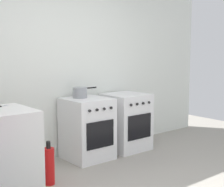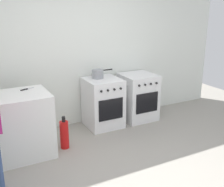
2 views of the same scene
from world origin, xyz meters
The scene contains 8 objects.
ground_plane centered at (0.00, 0.00, 0.00)m, with size 8.00×8.00×0.00m, color gray.
back_wall centered at (0.00, 1.95, 1.30)m, with size 6.00×0.10×2.60m, color silver.
counter_unit centered at (-1.35, 1.20, 0.45)m, with size 1.30×0.70×0.90m, color white.
oven_left centered at (0.35, 1.58, 0.43)m, with size 0.59×0.62×0.85m.
oven_right centered at (1.07, 1.58, 0.43)m, with size 0.60×0.62×0.85m.
pot centered at (0.30, 1.67, 0.92)m, with size 0.38×0.20×0.15m.
knife_paring centered at (-0.96, 1.37, 0.91)m, with size 0.20×0.10×0.01m.
fire_extinguisher centered at (-0.52, 1.10, 0.22)m, with size 0.13×0.13×0.50m.
Camera 2 is at (-1.65, -2.57, 2.04)m, focal length 45.00 mm.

